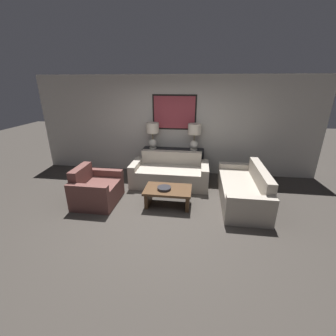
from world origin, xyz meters
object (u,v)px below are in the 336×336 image
Objects in this scene: table_lamp_right at (194,134)px; couch_by_side at (244,190)px; coffee_table at (168,193)px; console_table at (173,162)px; couch_by_back_wall at (170,174)px; decorative_bowl at (164,188)px; table_lamp_left at (153,132)px; armchair_near_back_wall at (96,190)px.

table_lamp_right is 0.37× the size of couch_by_side.
table_lamp_right is 2.01m from coffee_table.
couch_by_side is (1.70, -1.36, -0.09)m from console_table.
console_table is 0.68m from couch_by_back_wall.
console_table is 0.88× the size of couch_by_back_wall.
decorative_bowl is (0.03, -1.10, 0.13)m from couch_by_back_wall.
couch_by_back_wall is at bearing 95.34° from coffee_table.
table_lamp_right is 0.37× the size of couch_by_back_wall.
decorative_bowl is at bearing -71.66° from table_lamp_left.
decorative_bowl is at bearing 1.10° from armchair_near_back_wall.
table_lamp_left is at bearing 129.88° from couch_by_back_wall.
console_table is at bearing 51.04° from armchair_near_back_wall.
coffee_table is at bearing -69.11° from table_lamp_left.
couch_by_back_wall is 1.84m from armchair_near_back_wall.
table_lamp_right is 0.72× the size of coffee_table.
armchair_near_back_wall is (-0.90, -1.80, -0.90)m from table_lamp_left.
armchair_near_back_wall is at bearing -142.22° from couch_by_back_wall.
table_lamp_left reaches higher than coffee_table.
couch_by_side is at bearing -38.64° from console_table.
armchair_near_back_wall is at bearing -116.43° from table_lamp_left.
table_lamp_left is 0.71× the size of armchair_near_back_wall.
console_table reaches higher than coffee_table.
coffee_table is (0.10, -1.06, -0.00)m from couch_by_back_wall.
coffee_table is at bearing -104.97° from table_lamp_right.
console_table is at bearing 141.36° from couch_by_side.
couch_by_back_wall reaches higher than coffee_table.
console_table is 1.74m from coffee_table.
table_lamp_right is at bearing 50.12° from couch_by_back_wall.
couch_by_back_wall and couch_by_side have the same top height.
table_lamp_right is (0.56, 0.00, 0.81)m from console_table.
couch_by_back_wall is (0.56, -0.67, -0.91)m from table_lamp_left.
table_lamp_left and table_lamp_right have the same top height.
table_lamp_right is at bearing 0.00° from table_lamp_left.
armchair_near_back_wall reaches higher than console_table.
table_lamp_left is at bearing 180.00° from table_lamp_right.
table_lamp_right reaches higher than armchair_near_back_wall.
table_lamp_right is at bearing 129.94° from couch_by_side.
coffee_table is at bearing -84.66° from couch_by_back_wall.
couch_by_side is at bearing -50.06° from table_lamp_right.
couch_by_side reaches higher than coffee_table.
couch_by_side is at bearing 13.11° from coffee_table.
table_lamp_right is 1.99m from couch_by_side.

